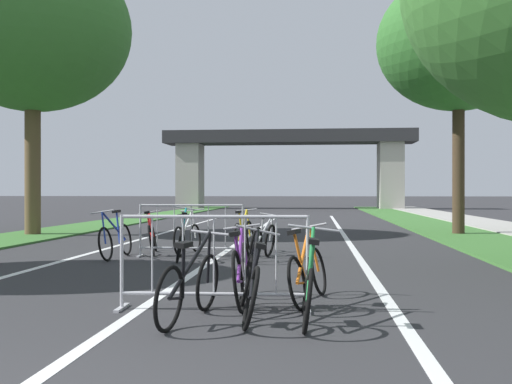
{
  "coord_description": "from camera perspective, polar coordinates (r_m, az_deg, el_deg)",
  "views": [
    {
      "loc": [
        1.92,
        -2.28,
        1.31
      ],
      "look_at": [
        0.79,
        9.22,
        1.29
      ],
      "focal_mm": 41.81,
      "sensor_mm": 36.0,
      "label": 1
    }
  ],
  "objects": [
    {
      "name": "tree_right_oak_near",
      "position": [
        19.29,
        18.81,
        13.4
      ],
      "size": [
        4.84,
        4.84,
        7.83
      ],
      "color": "#3D2D1E",
      "rests_on": "ground"
    },
    {
      "name": "bicycle_black_10",
      "position": [
        6.18,
        -0.64,
        -8.86
      ],
      "size": [
        0.51,
        1.7,
        0.94
      ],
      "rotation": [
        0.0,
        0.0,
        0.16
      ],
      "color": "black",
      "rests_on": "ground"
    },
    {
      "name": "bicycle_white_6",
      "position": [
        12.45,
        -6.58,
        -4.34
      ],
      "size": [
        0.54,
        1.58,
        0.94
      ],
      "rotation": [
        0.0,
        0.0,
        -0.14
      ],
      "color": "black",
      "rests_on": "ground"
    },
    {
      "name": "lane_stripe_right_lane",
      "position": [
        17.02,
        8.56,
        -4.32
      ],
      "size": [
        0.14,
        29.34,
        0.01
      ],
      "primitive_type": "cube",
      "color": "silver",
      "rests_on": "ground"
    },
    {
      "name": "bicycle_red_3",
      "position": [
        12.6,
        -9.91,
        -4.22
      ],
      "size": [
        0.69,
        1.64,
        0.91
      ],
      "rotation": [
        0.0,
        0.0,
        0.22
      ],
      "color": "black",
      "rests_on": "ground"
    },
    {
      "name": "bicycle_orange_9",
      "position": [
        7.08,
        4.97,
        -7.69
      ],
      "size": [
        0.53,
        1.63,
        0.92
      ],
      "rotation": [
        0.0,
        0.0,
        -0.23
      ],
      "color": "black",
      "rests_on": "ground"
    },
    {
      "name": "bicycle_black_0",
      "position": [
        6.1,
        -6.33,
        -8.93
      ],
      "size": [
        0.53,
        1.63,
        0.89
      ],
      "rotation": [
        0.0,
        0.0,
        -0.18
      ],
      "color": "black",
      "rests_on": "ground"
    },
    {
      "name": "tree_left_oak_mid",
      "position": [
        19.34,
        -20.59,
        14.39
      ],
      "size": [
        5.75,
        5.75,
        8.56
      ],
      "color": "brown",
      "rests_on": "ground"
    },
    {
      "name": "bicycle_blue_5",
      "position": [
        11.98,
        -13.28,
        -4.42
      ],
      "size": [
        0.45,
        1.72,
        0.97
      ],
      "rotation": [
        0.0,
        0.0,
        3.11
      ],
      "color": "black",
      "rests_on": "ground"
    },
    {
      "name": "bicycle_green_2",
      "position": [
        6.03,
        4.98,
        -9.04
      ],
      "size": [
        0.55,
        1.61,
        0.96
      ],
      "rotation": [
        0.0,
        0.0,
        0.02
      ],
      "color": "black",
      "rests_on": "ground"
    },
    {
      "name": "bicycle_silver_4",
      "position": [
        11.35,
        0.72,
        -4.71
      ],
      "size": [
        0.63,
        1.64,
        0.89
      ],
      "rotation": [
        0.0,
        0.0,
        -0.19
      ],
      "color": "black",
      "rests_on": "ground"
    },
    {
      "name": "grass_verge_right",
      "position": [
        23.47,
        16.27,
        -3.06
      ],
      "size": [
        2.35,
        50.71,
        0.05
      ],
      "primitive_type": "cube",
      "color": "#386B2D",
      "rests_on": "ground"
    },
    {
      "name": "bicycle_teal_1",
      "position": [
        11.46,
        -7.2,
        -4.62
      ],
      "size": [
        0.45,
        1.64,
        1.01
      ],
      "rotation": [
        0.0,
        0.0,
        0.19
      ],
      "color": "black",
      "rests_on": "ground"
    },
    {
      "name": "lane_stripe_left_lane",
      "position": [
        17.64,
        -9.89,
        -4.17
      ],
      "size": [
        0.14,
        29.34,
        0.01
      ],
      "primitive_type": "cube",
      "color": "silver",
      "rests_on": "ground"
    },
    {
      "name": "bicycle_purple_7",
      "position": [
        6.98,
        -1.28,
        -7.59
      ],
      "size": [
        0.46,
        1.78,
        0.91
      ],
      "rotation": [
        0.0,
        0.0,
        0.02
      ],
      "color": "black",
      "rests_on": "ground"
    },
    {
      "name": "sidewalk_path_right",
      "position": [
        24.01,
        21.81,
        -2.96
      ],
      "size": [
        2.37,
        50.71,
        0.08
      ],
      "primitive_type": "cube",
      "color": "#9E9B93",
      "rests_on": "ground"
    },
    {
      "name": "crowd_barrier_second",
      "position": [
        11.93,
        -6.22,
        -3.74
      ],
      "size": [
        2.13,
        0.49,
        1.05
      ],
      "rotation": [
        0.0,
        0.0,
        0.02
      ],
      "color": "#ADADB2",
      "rests_on": "ground"
    },
    {
      "name": "lane_stripe_center",
      "position": [
        17.11,
        -0.83,
        -4.3
      ],
      "size": [
        0.14,
        29.34,
        0.01
      ],
      "primitive_type": "cube",
      "color": "silver",
      "rests_on": "ground"
    },
    {
      "name": "crowd_barrier_nearest",
      "position": [
        6.61,
        -4.06,
        -6.83
      ],
      "size": [
        2.14,
        0.52,
        1.05
      ],
      "rotation": [
        0.0,
        0.0,
        0.04
      ],
      "color": "#ADADB2",
      "rests_on": "ground"
    },
    {
      "name": "grass_verge_left",
      "position": [
        24.47,
        -13.89,
        -2.93
      ],
      "size": [
        2.35,
        50.71,
        0.05
      ],
      "primitive_type": "cube",
      "color": "#386B2D",
      "rests_on": "ground"
    },
    {
      "name": "bicycle_yellow_8",
      "position": [
        12.34,
        -1.1,
        -4.27
      ],
      "size": [
        0.45,
        1.75,
        0.94
      ],
      "rotation": [
        0.0,
        0.0,
        -0.1
      ],
      "color": "black",
      "rests_on": "ground"
    },
    {
      "name": "overpass_bridge",
      "position": [
        44.32,
        3.14,
        3.63
      ],
      "size": [
        18.43,
        3.02,
        5.78
      ],
      "color": "#2D2D30",
      "rests_on": "ground"
    }
  ]
}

